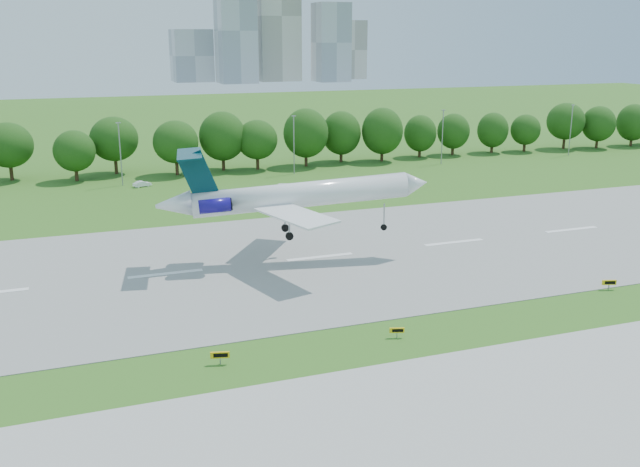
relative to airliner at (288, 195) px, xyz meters
The scene contains 11 objects.
ground 27.05m from the airliner, 80.46° to the right, with size 600.00×600.00×0.00m, color #37661B.
runway 9.58m from the airliner, ahead, with size 400.00×45.00×0.08m, color gray.
taxiway 44.33m from the airliner, 84.39° to the right, with size 400.00×23.00×0.08m, color #ADADA8.
tree_line 66.89m from the airliner, 86.35° to the left, with size 288.40×8.40×10.40m.
light_poles 56.79m from the airliner, 88.23° to the left, with size 175.90×0.25×12.19m.
skyline 380.58m from the airliner, 74.05° to the left, with size 127.00×52.00×80.00m.
airliner is the anchor object (origin of this frame).
taxi_sign_left 31.58m from the airliner, 118.89° to the right, with size 1.69×0.61×1.19m.
taxi_sign_centre 28.17m from the airliner, 84.91° to the right, with size 1.42×0.59×1.01m.
taxi_sign_right 39.48m from the airliner, 36.62° to the right, with size 1.62×0.66×1.15m.
service_vehicle_a 56.03m from the airliner, 102.86° to the left, with size 1.21×3.47×1.14m, color white.
Camera 1 is at (-30.45, -58.55, 27.97)m, focal length 40.00 mm.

